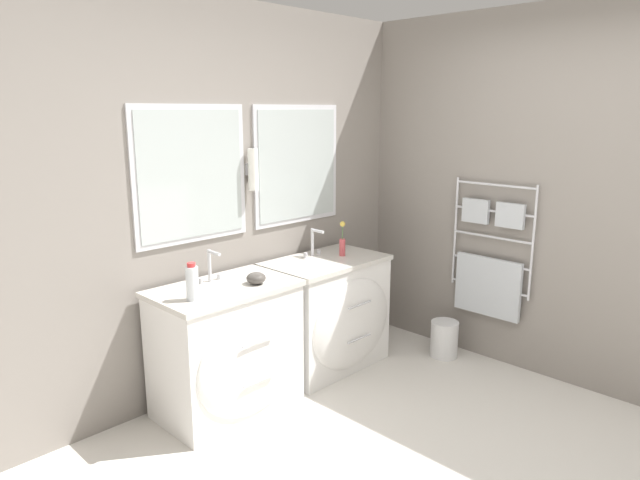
{
  "coord_description": "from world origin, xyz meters",
  "views": [
    {
      "loc": [
        -2.28,
        -1.12,
        1.9
      ],
      "look_at": [
        0.27,
        1.4,
        1.08
      ],
      "focal_mm": 32.0,
      "sensor_mm": 36.0,
      "label": 1
    }
  ],
  "objects_px": {
    "amenity_bowl": "(256,278)",
    "waste_bin": "(444,338)",
    "flower_vase": "(342,243)",
    "toiletry_bottle": "(192,283)",
    "vanity_left": "(230,348)",
    "vanity_right": "(330,312)"
  },
  "relations": [
    {
      "from": "vanity_left",
      "to": "waste_bin",
      "type": "height_order",
      "value": "vanity_left"
    },
    {
      "from": "toiletry_bottle",
      "to": "waste_bin",
      "type": "bearing_deg",
      "value": -13.57
    },
    {
      "from": "vanity_left",
      "to": "amenity_bowl",
      "type": "bearing_deg",
      "value": -21.95
    },
    {
      "from": "vanity_left",
      "to": "vanity_right",
      "type": "xyz_separation_m",
      "value": [
        0.92,
        0.0,
        0.0
      ]
    },
    {
      "from": "waste_bin",
      "to": "amenity_bowl",
      "type": "bearing_deg",
      "value": 163.04
    },
    {
      "from": "flower_vase",
      "to": "toiletry_bottle",
      "type": "bearing_deg",
      "value": -176.73
    },
    {
      "from": "toiletry_bottle",
      "to": "flower_vase",
      "type": "bearing_deg",
      "value": 3.27
    },
    {
      "from": "vanity_right",
      "to": "flower_vase",
      "type": "distance_m",
      "value": 0.53
    },
    {
      "from": "vanity_right",
      "to": "flower_vase",
      "type": "bearing_deg",
      "value": 7.95
    },
    {
      "from": "toiletry_bottle",
      "to": "amenity_bowl",
      "type": "height_order",
      "value": "toiletry_bottle"
    },
    {
      "from": "toiletry_bottle",
      "to": "vanity_left",
      "type": "bearing_deg",
      "value": 11.11
    },
    {
      "from": "vanity_right",
      "to": "amenity_bowl",
      "type": "xyz_separation_m",
      "value": [
        -0.74,
        -0.07,
        0.44
      ]
    },
    {
      "from": "flower_vase",
      "to": "amenity_bowl",
      "type": "bearing_deg",
      "value": -174.18
    },
    {
      "from": "vanity_right",
      "to": "amenity_bowl",
      "type": "bearing_deg",
      "value": -174.64
    },
    {
      "from": "vanity_left",
      "to": "amenity_bowl",
      "type": "height_order",
      "value": "amenity_bowl"
    },
    {
      "from": "waste_bin",
      "to": "toiletry_bottle",
      "type": "bearing_deg",
      "value": 166.43
    },
    {
      "from": "amenity_bowl",
      "to": "flower_vase",
      "type": "distance_m",
      "value": 0.91
    },
    {
      "from": "vanity_left",
      "to": "toiletry_bottle",
      "type": "xyz_separation_m",
      "value": [
        -0.28,
        -0.06,
        0.51
      ]
    },
    {
      "from": "amenity_bowl",
      "to": "waste_bin",
      "type": "xyz_separation_m",
      "value": [
        1.5,
        -0.46,
        -0.72
      ]
    },
    {
      "from": "flower_vase",
      "to": "waste_bin",
      "type": "distance_m",
      "value": 1.12
    },
    {
      "from": "flower_vase",
      "to": "waste_bin",
      "type": "height_order",
      "value": "flower_vase"
    },
    {
      "from": "flower_vase",
      "to": "waste_bin",
      "type": "xyz_separation_m",
      "value": [
        0.59,
        -0.55,
        -0.78
      ]
    }
  ]
}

